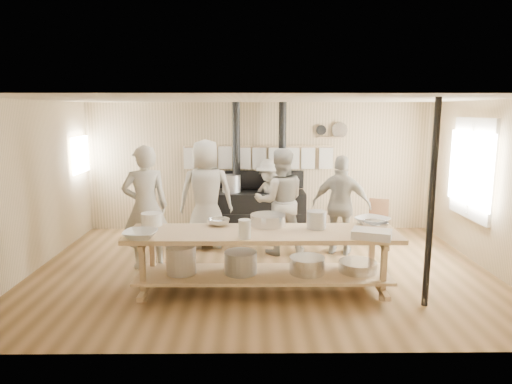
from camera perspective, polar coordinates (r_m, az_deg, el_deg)
ground at (r=7.21m, az=0.68°, el=-9.61°), size 7.00×7.00×0.00m
room_shell at (r=6.84m, az=0.71°, el=3.30°), size 7.00×7.00×7.00m
window_right at (r=8.28m, az=25.42°, el=2.66°), size 0.09×1.50×1.65m
left_opening at (r=9.43m, az=-21.10°, el=4.38°), size 0.00×0.90×0.90m
stove at (r=9.11m, az=0.37°, el=-1.99°), size 1.90×0.75×2.60m
towel_rail at (r=9.23m, az=0.39°, el=4.62°), size 3.00×0.04×0.47m
back_wall_shelf at (r=9.37m, az=9.46°, el=7.36°), size 0.63×0.14×0.32m
prep_table at (r=6.19m, az=0.78°, el=-7.90°), size 3.60×0.90×0.85m
support_post at (r=5.97m, az=21.07°, el=-1.54°), size 0.08×0.08×2.60m
cook_far_left at (r=7.26m, az=-13.64°, el=-1.86°), size 0.81×0.66×1.93m
cook_left at (r=7.78m, az=3.03°, el=-1.21°), size 0.93×0.75×1.82m
cook_center at (r=8.13m, az=-6.24°, el=-0.28°), size 1.02×0.72×1.95m
cook_right at (r=7.87m, az=10.62°, el=-1.66°), size 1.08×0.74×1.70m
cook_by_window at (r=8.90m, az=1.74°, el=-0.74°), size 1.13×0.96×1.51m
chair at (r=8.95m, az=14.87°, el=-4.46°), size 0.48×0.48×0.79m
bowl_white_a at (r=5.93m, az=-14.25°, el=-5.19°), size 0.45×0.45×0.10m
bowl_steel_a at (r=6.42m, az=-4.68°, el=-3.77°), size 0.42×0.42×0.10m
bowl_white_b at (r=6.62m, az=14.36°, el=-3.57°), size 0.63×0.63×0.11m
bowl_steel_b at (r=6.41m, az=14.68°, el=-4.06°), size 0.36×0.36×0.11m
roasting_pan at (r=5.96m, az=14.27°, el=-5.11°), size 0.56×0.47×0.11m
mixing_bowl_large at (r=6.40m, az=1.50°, el=-3.51°), size 0.65×0.65×0.16m
bucket_galv at (r=6.28m, az=7.57°, el=-3.46°), size 0.28×0.28×0.24m
deep_bowl_enamel at (r=6.55m, az=-12.91°, el=-3.35°), size 0.32×0.32×0.18m
pitcher at (r=5.75m, az=-1.43°, el=-4.65°), size 0.19×0.19×0.24m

